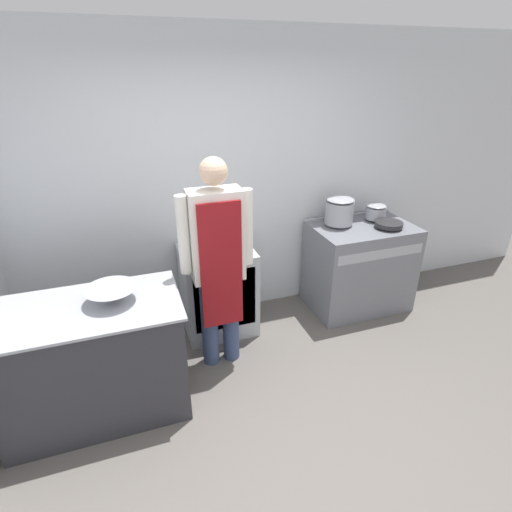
{
  "coord_description": "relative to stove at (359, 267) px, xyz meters",
  "views": [
    {
      "loc": [
        -0.89,
        -1.72,
        2.36
      ],
      "look_at": [
        0.07,
        1.01,
        0.98
      ],
      "focal_mm": 28.0,
      "sensor_mm": 36.0,
      "label": 1
    }
  ],
  "objects": [
    {
      "name": "wall_back",
      "position": [
        -1.37,
        0.41,
        0.89
      ],
      "size": [
        8.0,
        0.05,
        2.7
      ],
      "color": "silver",
      "rests_on": "ground_plane"
    },
    {
      "name": "fridge_unit",
      "position": [
        -1.51,
        0.08,
        -0.03
      ],
      "size": [
        0.66,
        0.56,
        0.84
      ],
      "color": "#A8ADB2",
      "rests_on": "ground_plane"
    },
    {
      "name": "ground_plane",
      "position": [
        -1.37,
        -1.45,
        -0.46
      ],
      "size": [
        14.0,
        14.0,
        0.0
      ],
      "primitive_type": "plane",
      "color": "#5B5651"
    },
    {
      "name": "saute_pan",
      "position": [
        0.2,
        -0.11,
        0.49
      ],
      "size": [
        0.27,
        0.27,
        0.04
      ],
      "color": "#262628",
      "rests_on": "stove"
    },
    {
      "name": "stock_pot",
      "position": [
        -0.23,
        0.12,
        0.61
      ],
      "size": [
        0.28,
        0.28,
        0.27
      ],
      "color": "#9EA0A8",
      "rests_on": "stove"
    },
    {
      "name": "stove",
      "position": [
        0.0,
        0.0,
        0.0
      ],
      "size": [
        1.02,
        0.66,
        0.93
      ],
      "color": "slate",
      "rests_on": "ground_plane"
    },
    {
      "name": "person_cook",
      "position": [
        -1.61,
        -0.41,
        0.55
      ],
      "size": [
        0.59,
        0.24,
        1.79
      ],
      "color": "#38476B",
      "rests_on": "ground_plane"
    },
    {
      "name": "mixing_bowl",
      "position": [
        -2.41,
        -0.63,
        0.49
      ],
      "size": [
        0.36,
        0.36,
        0.11
      ],
      "color": "#9EA0A8",
      "rests_on": "prep_counter"
    },
    {
      "name": "sauce_pot",
      "position": [
        0.2,
        0.12,
        0.55
      ],
      "size": [
        0.2,
        0.2,
        0.15
      ],
      "color": "#9EA0A8",
      "rests_on": "stove"
    },
    {
      "name": "prep_counter",
      "position": [
        -2.61,
        -0.65,
        -0.01
      ],
      "size": [
        1.28,
        0.71,
        0.89
      ],
      "color": "#2D2D33",
      "rests_on": "ground_plane"
    }
  ]
}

